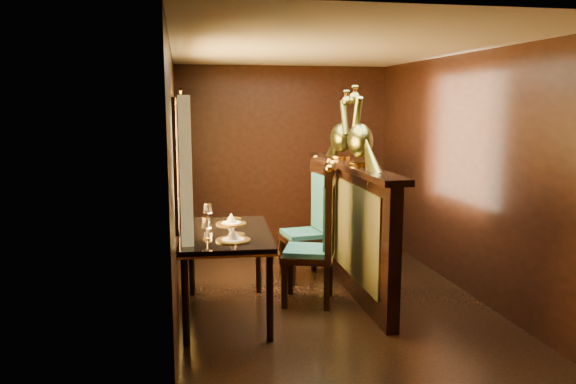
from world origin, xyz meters
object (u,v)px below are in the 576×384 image
Objects in this scene: chair_right at (315,215)px; peacock_left at (360,126)px; chair_left at (322,231)px; dining_table at (225,239)px; peacock_right at (341,125)px.

peacock_left is (0.29, -0.71, 1.04)m from chair_right.
chair_left is 1.11m from peacock_left.
chair_right is 1.29m from peacock_left.
dining_table is at bearing -145.11° from chair_right.
dining_table is 1.86× the size of peacock_right.
chair_right reaches higher than dining_table.
chair_left is at bearing -164.44° from peacock_left.
peacock_left is at bearing -90.00° from peacock_right.
dining_table is at bearing -144.80° from peacock_right.
chair_right is 1.82× the size of peacock_right.
chair_left is at bearing 14.05° from dining_table.
dining_table is 1.74m from peacock_left.
chair_right is 1.06m from peacock_right.
peacock_left reaches higher than chair_left.
peacock_right is (0.42, 0.79, 1.00)m from chair_left.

